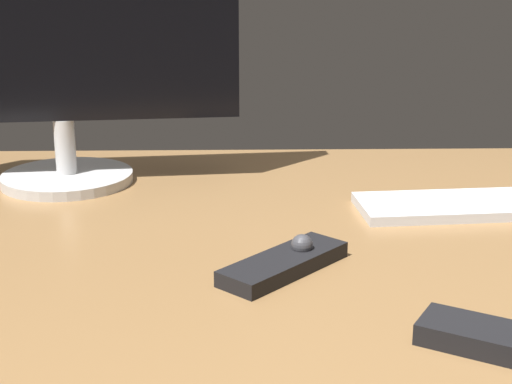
{
  "coord_description": "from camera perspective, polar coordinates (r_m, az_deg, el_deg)",
  "views": [
    {
      "loc": [
        -0.4,
        -95.51,
        36.23
      ],
      "look_at": [
        1.71,
        -3.77,
        8.0
      ],
      "focal_mm": 54.44,
      "sensor_mm": 36.0,
      "label": 1
    }
  ],
  "objects": [
    {
      "name": "desk",
      "position": [
        1.02,
        -1.01,
        -3.15
      ],
      "size": [
        140.0,
        84.0,
        2.0
      ],
      "primitive_type": "cube",
      "color": "olive",
      "rests_on": "ground"
    },
    {
      "name": "media_remote",
      "position": [
        0.88,
        2.45,
        -5.16
      ],
      "size": [
        15.52,
        15.97,
        3.51
      ],
      "rotation": [
        0.0,
        0.0,
        0.81
      ],
      "color": "black",
      "rests_on": "desk"
    },
    {
      "name": "monitor",
      "position": [
        1.2,
        -14.26,
        11.38
      ],
      "size": [
        53.84,
        20.26,
        43.35
      ],
      "rotation": [
        0.0,
        0.0,
        0.1
      ],
      "color": "silver",
      "rests_on": "desk"
    },
    {
      "name": "keyboard",
      "position": [
        1.13,
        16.98,
        -0.89
      ],
      "size": [
        37.7,
        14.35,
        1.38
      ],
      "primitive_type": "cube",
      "rotation": [
        0.0,
        0.0,
        0.08
      ],
      "color": "silver",
      "rests_on": "desk"
    }
  ]
}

